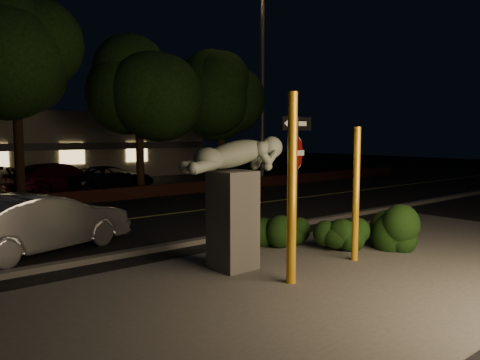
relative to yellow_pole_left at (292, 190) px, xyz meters
name	(u,v)px	position (x,y,z in m)	size (l,w,h in m)	color
ground	(116,205)	(1.61, 10.71, -1.69)	(90.00, 90.00, 0.00)	black
patio	(359,270)	(1.61, -0.29, -1.68)	(14.00, 6.00, 0.02)	#4C4944
road	(156,216)	(1.61, 7.71, -1.68)	(80.00, 8.00, 0.01)	black
lane_marking	(156,216)	(1.61, 7.71, -1.67)	(80.00, 0.12, 0.01)	#C4BC4E
curb	(234,235)	(1.61, 3.61, -1.63)	(80.00, 0.25, 0.12)	#4C4944
brick_wall	(102,195)	(1.61, 12.01, -1.44)	(40.00, 0.35, 0.50)	#4D2218
parking_lot	(54,189)	(1.61, 17.71, -1.68)	(40.00, 12.00, 0.01)	black
building	(10,145)	(1.61, 25.70, 0.31)	(22.00, 10.20, 4.00)	#706C5A
tree_far_b	(14,45)	(-0.89, 13.91, 4.36)	(5.20, 5.20, 8.41)	black
tree_far_c	(138,67)	(4.11, 13.51, 3.97)	(4.80, 4.80, 7.84)	black
tree_far_d	(221,81)	(9.11, 14.01, 3.73)	(4.40, 4.40, 7.42)	black
yellow_pole_left	(292,190)	(0.00, 0.00, 0.00)	(0.17, 0.17, 3.38)	orange
yellow_pole_right	(356,195)	(2.12, 0.21, -0.29)	(0.14, 0.14, 2.81)	#FDAE1B
signpost	(297,153)	(2.49, 2.25, 0.50)	(1.04, 0.10, 3.08)	black
sculpture	(234,188)	(-0.19, 1.37, -0.08)	(2.43, 0.78, 2.61)	#4C4944
hedge_center	(285,226)	(2.01, 2.17, -1.22)	(1.79, 0.84, 0.93)	black
hedge_right	(345,228)	(2.84, 1.03, -1.21)	(1.47, 0.79, 0.96)	black
hedge_far_right	(404,224)	(4.04, 0.25, -1.15)	(1.55, 0.97, 1.08)	black
streetlight	(261,66)	(11.11, 13.16, 4.61)	(1.51, 0.79, 10.58)	#46474B
silver_sedan	(41,223)	(-2.71, 5.16, -1.02)	(1.42, 4.06, 1.34)	#B1B2B5
parked_car_darkred	(60,179)	(1.15, 15.41, -0.99)	(1.96, 4.83, 1.40)	#420A11
parked_car_dark	(110,179)	(3.26, 14.95, -1.08)	(2.00, 4.35, 1.21)	black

